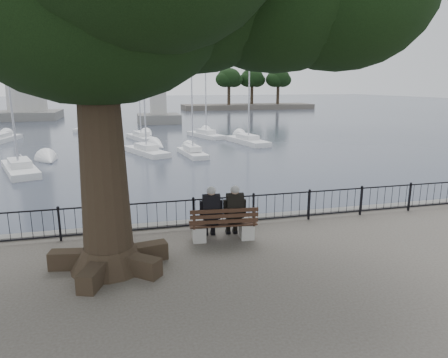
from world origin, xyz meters
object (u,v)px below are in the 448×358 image
object	(u,v)px
bench	(223,228)
lighthouse	(20,39)
lion_monument	(158,108)
person_right	(234,213)
person_left	(211,215)

from	to	relation	value
bench	lighthouse	world-z (taller)	lighthouse
lighthouse	lion_monument	world-z (taller)	lighthouse
person_right	lighthouse	world-z (taller)	lighthouse
bench	person_right	size ratio (longest dim) A/B	1.22
person_left	bench	bearing A→B (deg)	-22.87
bench	person_right	bearing A→B (deg)	13.48
bench	lion_monument	bearing A→B (deg)	87.29
person_left	lion_monument	distance (m)	48.46
person_left	lighthouse	world-z (taller)	lighthouse
lighthouse	lion_monument	xyz separation A→B (m)	(20.00, -12.07, -10.18)
bench	person_left	distance (m)	0.55
person_right	lighthouse	xyz separation A→B (m)	(-18.05, 60.51, 10.62)
bench	lion_monument	world-z (taller)	lion_monument
person_left	lighthouse	size ratio (longest dim) A/B	0.06
lighthouse	bench	bearing A→B (deg)	-73.72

